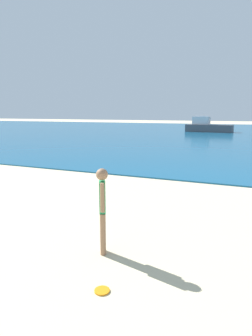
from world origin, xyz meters
The scene contains 4 objects.
water centered at (0.00, 43.70, 0.03)m, with size 160.00×60.00×0.06m, color #14567F.
person_standing centered at (1.65, 7.08, 0.98)m, with size 0.23×0.36×1.73m.
frisbee centered at (2.21, 5.95, 0.01)m, with size 0.24×0.24×0.03m, color orange.
boat_far centered at (-1.04, 44.30, 0.81)m, with size 6.51×2.58×2.16m.
Camera 1 is at (4.13, 2.36, 2.78)m, focal length 30.52 mm.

